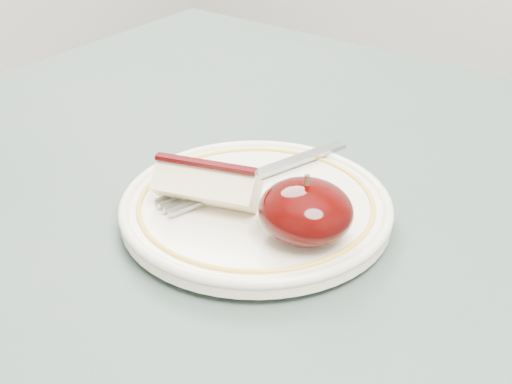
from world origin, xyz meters
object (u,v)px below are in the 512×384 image
Objects in this scene: table at (251,305)px; apple_half at (306,211)px; plate at (256,207)px; fork at (253,176)px.

apple_half reaches higher than table.
plate is at bearing 48.66° from table.
plate is at bearing -122.74° from fork.
fork is (-0.02, 0.03, 0.01)m from plate.
apple_half is at bearing -12.83° from table.
plate is 1.18× the size of fork.
apple_half is (0.06, -0.02, 0.03)m from plate.
table is 12.49× the size of apple_half.
apple_half reaches higher than plate.
plate is at bearing 163.12° from apple_half.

